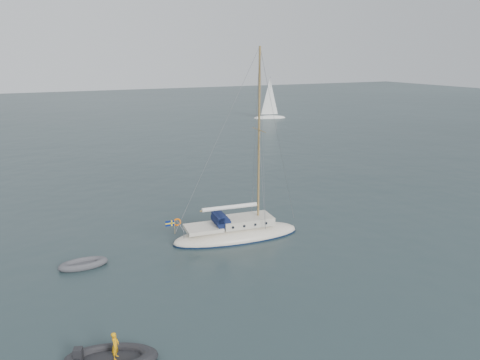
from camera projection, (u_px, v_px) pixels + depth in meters
name	position (u px, v px, depth m)	size (l,w,h in m)	color
ground	(233.00, 255.00, 30.55)	(300.00, 300.00, 0.00)	black
sailboat	(237.00, 224.00, 33.18)	(9.71, 2.91, 13.83)	#EFE6CD
dinghy	(83.00, 264.00, 28.81)	(2.97, 1.34, 0.43)	#49494F
rib	(111.00, 358.00, 19.86)	(3.98, 1.81, 1.44)	black
distant_yacht_b	(270.00, 100.00, 94.46)	(6.65, 3.55, 8.81)	white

